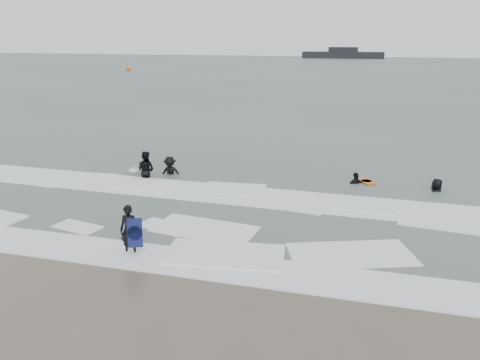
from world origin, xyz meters
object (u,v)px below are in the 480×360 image
(surfer_wading, at_px, (146,178))
(buoy, at_px, (128,69))
(surfer_right_near, at_px, (356,184))
(surfer_centre, at_px, (131,254))
(surfer_breaker, at_px, (170,175))
(vessel_horizon, at_px, (343,54))
(surfer_right_far, at_px, (436,192))

(surfer_wading, height_order, buoy, buoy)
(surfer_right_near, xyz_separation_m, buoy, (-49.67, 67.67, 0.42))
(surfer_centre, bearing_deg, surfer_breaker, 100.73)
(buoy, bearing_deg, vessel_horizon, 61.12)
(surfer_centre, height_order, buoy, buoy)
(surfer_right_far, height_order, vessel_horizon, vessel_horizon)
(surfer_right_near, bearing_deg, surfer_wading, -21.87)
(surfer_centre, relative_size, surfer_wading, 0.88)
(surfer_right_far, relative_size, buoy, 1.08)
(surfer_centre, height_order, surfer_breaker, surfer_breaker)
(surfer_breaker, height_order, vessel_horizon, vessel_horizon)
(surfer_wading, xyz_separation_m, surfer_right_far, (13.84, 1.70, 0.00))
(surfer_wading, bearing_deg, surfer_right_far, -169.63)
(surfer_wading, relative_size, surfer_right_far, 1.09)
(surfer_wading, bearing_deg, surfer_centre, 117.02)
(surfer_wading, bearing_deg, vessel_horizon, -86.42)
(surfer_right_near, xyz_separation_m, surfer_right_far, (3.62, -0.19, 0.00))
(vessel_horizon, bearing_deg, surfer_breaker, -89.40)
(surfer_centre, distance_m, surfer_wading, 8.71)
(surfer_right_near, bearing_deg, surfer_breaker, -25.44)
(surfer_centre, bearing_deg, surfer_right_far, 37.74)
(surfer_centre, xyz_separation_m, vessel_horizon, (-3.99, 148.17, 1.32))
(surfer_wading, relative_size, surfer_right_near, 1.12)
(buoy, bearing_deg, surfer_right_far, -51.85)
(surfer_right_far, distance_m, vessel_horizon, 139.24)
(surfer_centre, relative_size, surfer_right_far, 0.97)
(buoy, height_order, vessel_horizon, vessel_horizon)
(surfer_wading, distance_m, surfer_right_near, 10.39)
(surfer_right_far, bearing_deg, surfer_centre, -9.65)
(surfer_wading, bearing_deg, surfer_right_near, -166.16)
(surfer_centre, height_order, surfer_right_far, surfer_right_far)
(surfer_wading, distance_m, buoy, 79.97)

